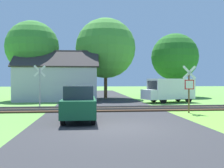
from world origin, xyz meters
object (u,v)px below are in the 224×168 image
(stop_sign_near, at_px, (189,86))
(parked_car, at_px, (79,103))
(crossing_sign_far, at_px, (40,83))
(tree_center, at_px, (106,48))
(house, at_px, (58,82))
(tree_far, at_px, (175,57))
(mail_truck, at_px, (170,89))
(tree_left, at_px, (32,47))

(stop_sign_near, relative_size, parked_car, 0.75)
(crossing_sign_far, height_order, tree_center, tree_center)
(house, relative_size, parked_car, 2.11)
(crossing_sign_far, height_order, tree_far, tree_far)
(stop_sign_near, distance_m, tree_far, 17.60)
(tree_center, bearing_deg, stop_sign_near, -72.85)
(stop_sign_near, bearing_deg, tree_center, -72.35)
(house, xyz_separation_m, mail_truck, (10.80, -3.62, -0.65))
(tree_left, relative_size, tree_far, 1.04)
(stop_sign_near, xyz_separation_m, parked_car, (-6.80, -2.32, -0.81))
(mail_truck, xyz_separation_m, parked_car, (-8.14, -10.08, -0.34))
(crossing_sign_far, bearing_deg, mail_truck, 6.03)
(crossing_sign_far, bearing_deg, parked_car, -76.44)
(crossing_sign_far, xyz_separation_m, parked_car, (3.11, -6.09, -0.96))
(tree_center, relative_size, tree_far, 1.13)
(crossing_sign_far, bearing_deg, tree_far, 27.12)
(crossing_sign_far, bearing_deg, stop_sign_near, -34.34)
(crossing_sign_far, bearing_deg, tree_left, 91.78)
(stop_sign_near, bearing_deg, tree_far, -106.21)
(stop_sign_near, distance_m, parked_car, 7.23)
(crossing_sign_far, xyz_separation_m, tree_left, (-2.41, 8.82, 3.80))
(mail_truck, bearing_deg, parked_car, 123.34)
(tree_far, xyz_separation_m, mail_truck, (-3.63, -8.77, -3.93))
(stop_sign_near, distance_m, tree_left, 18.05)
(house, height_order, mail_truck, house)
(crossing_sign_far, xyz_separation_m, mail_truck, (11.25, 3.99, -0.62))
(crossing_sign_far, height_order, mail_truck, crossing_sign_far)
(crossing_sign_far, distance_m, tree_left, 9.90)
(house, height_order, parked_car, house)
(tree_left, height_order, mail_truck, tree_left)
(tree_center, bearing_deg, parked_car, -98.80)
(tree_center, bearing_deg, crossing_sign_far, -119.04)
(tree_left, bearing_deg, house, -22.89)
(house, xyz_separation_m, tree_center, (5.18, 2.51, 3.94))
(tree_far, height_order, parked_car, tree_far)
(house, bearing_deg, crossing_sign_far, -92.67)
(house, bearing_deg, tree_center, 26.54)
(tree_left, bearing_deg, stop_sign_near, -45.61)
(parked_car, bearing_deg, mail_truck, 51.37)
(tree_center, height_order, mail_truck, tree_center)
(house, xyz_separation_m, tree_left, (-2.85, 1.20, 3.77))
(stop_sign_near, bearing_deg, mail_truck, -99.28)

